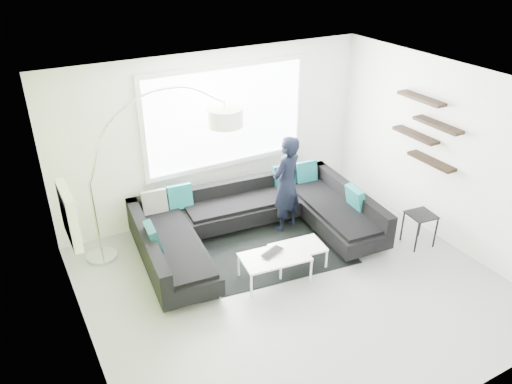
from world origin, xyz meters
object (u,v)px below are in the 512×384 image
arc_lamp (90,184)px  person (286,184)px  side_table (419,229)px  laptop (275,254)px  sectional_sofa (257,226)px  coffee_table (286,261)px

arc_lamp → person: arc_lamp is taller
side_table → laptop: side_table is taller
sectional_sofa → person: 0.83m
arc_lamp → laptop: bearing=-30.2°
sectional_sofa → coffee_table: size_ratio=3.10×
coffee_table → side_table: side_table is taller
sectional_sofa → coffee_table: bearing=-83.8°
coffee_table → side_table: (2.22, -0.38, 0.07)m
side_table → laptop: size_ratio=1.27×
person → laptop: bearing=31.5°
sectional_sofa → side_table: sectional_sofa is taller
arc_lamp → sectional_sofa: bearing=-10.5°
coffee_table → laptop: size_ratio=2.85×
side_table → laptop: 2.47m
side_table → person: bearing=138.1°
sectional_sofa → side_table: size_ratio=6.95×
sectional_sofa → arc_lamp: 2.57m
sectional_sofa → coffee_table: sectional_sofa is taller
sectional_sofa → coffee_table: (0.01, -0.86, -0.14)m
arc_lamp → person: 3.00m
arc_lamp → person: bearing=-2.7°
person → laptop: 1.43m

